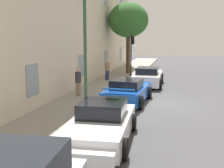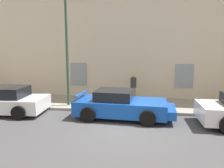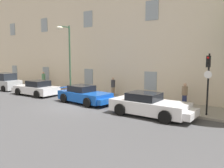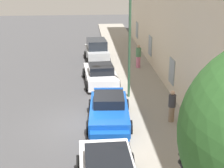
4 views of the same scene
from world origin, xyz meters
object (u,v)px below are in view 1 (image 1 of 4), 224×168
(sportscar_red_lead, at_px, (100,126))
(pedestrian_admiring, at_px, (78,82))
(sportscar_yellow_flank, at_px, (129,91))
(street_lamp, at_px, (94,21))
(sportscar_white_middle, at_px, (148,77))
(tree_near_kerb, at_px, (128,20))
(traffic_light, at_px, (132,49))
(pedestrian_bystander, at_px, (107,70))

(sportscar_red_lead, xyz_separation_m, pedestrian_admiring, (6.64, 3.23, 0.37))
(sportscar_yellow_flank, relative_size, street_lamp, 0.78)
(sportscar_yellow_flank, relative_size, sportscar_white_middle, 0.94)
(pedestrian_admiring, bearing_deg, tree_near_kerb, -5.31)
(sportscar_red_lead, xyz_separation_m, traffic_light, (14.85, 1.40, 1.99))
(sportscar_red_lead, relative_size, pedestrian_bystander, 3.03)
(sportscar_red_lead, bearing_deg, street_lamp, 20.27)
(tree_near_kerb, bearing_deg, pedestrian_bystander, 169.31)
(tree_near_kerb, bearing_deg, traffic_light, -162.99)
(sportscar_red_lead, relative_size, sportscar_white_middle, 0.95)
(sportscar_white_middle, bearing_deg, street_lamp, 171.07)
(sportscar_yellow_flank, xyz_separation_m, traffic_light, (8.50, 1.26, 1.99))
(pedestrian_admiring, bearing_deg, street_lamp, -149.53)
(sportscar_yellow_flank, bearing_deg, pedestrian_admiring, 84.60)
(sportscar_red_lead, relative_size, traffic_light, 1.35)
(tree_near_kerb, height_order, pedestrian_admiring, tree_near_kerb)
(sportscar_white_middle, relative_size, pedestrian_bystander, 3.18)
(traffic_light, bearing_deg, pedestrian_bystander, 138.51)
(tree_near_kerb, relative_size, pedestrian_admiring, 4.01)
(sportscar_red_lead, distance_m, sportscar_white_middle, 12.16)
(sportscar_white_middle, bearing_deg, pedestrian_bystander, 76.73)
(traffic_light, xyz_separation_m, pedestrian_bystander, (-1.89, 1.67, -1.65))
(sportscar_white_middle, xyz_separation_m, tree_near_kerb, (5.35, 2.50, 4.44))
(tree_near_kerb, distance_m, pedestrian_bystander, 6.21)
(street_lamp, height_order, pedestrian_bystander, street_lamp)
(street_lamp, bearing_deg, pedestrian_admiring, 30.47)
(pedestrian_admiring, relative_size, pedestrian_bystander, 1.02)
(sportscar_yellow_flank, height_order, sportscar_white_middle, sportscar_white_middle)
(tree_near_kerb, distance_m, pedestrian_admiring, 11.66)
(street_lamp, bearing_deg, traffic_light, 1.28)
(sportscar_yellow_flank, height_order, tree_near_kerb, tree_near_kerb)
(sportscar_white_middle, distance_m, pedestrian_bystander, 3.47)
(sportscar_white_middle, distance_m, tree_near_kerb, 7.39)
(sportscar_red_lead, relative_size, sportscar_yellow_flank, 1.02)
(sportscar_red_lead, height_order, traffic_light, traffic_light)
(traffic_light, distance_m, pedestrian_admiring, 8.56)
(traffic_light, distance_m, pedestrian_bystander, 3.02)
(street_lamp, distance_m, pedestrian_bystander, 10.60)
(sportscar_white_middle, distance_m, pedestrian_admiring, 6.55)
(pedestrian_admiring, distance_m, pedestrian_bystander, 6.31)
(sportscar_red_lead, bearing_deg, sportscar_white_middle, -1.32)
(tree_near_kerb, xyz_separation_m, pedestrian_admiring, (-10.87, 1.01, -4.10))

